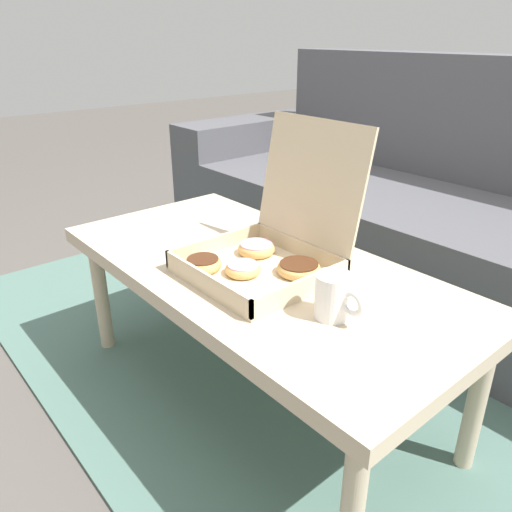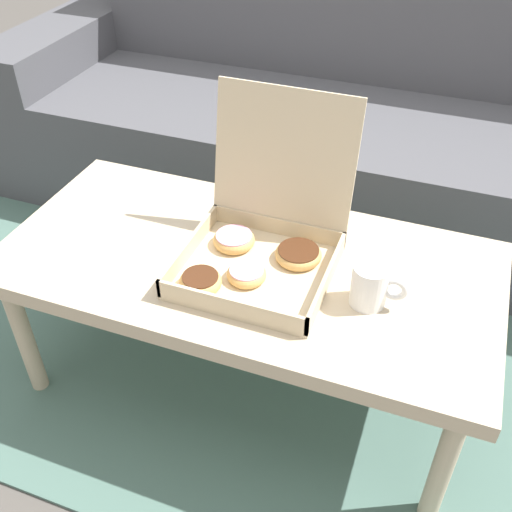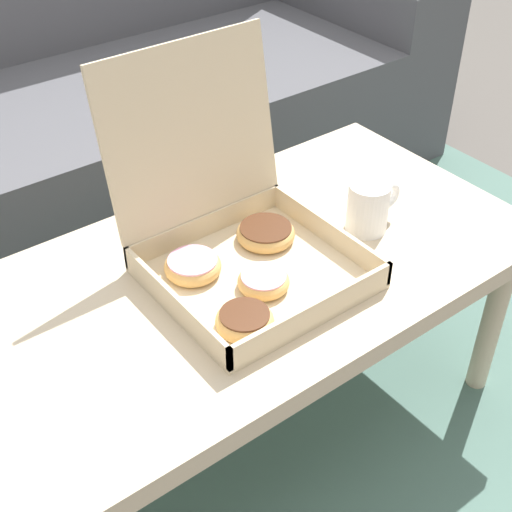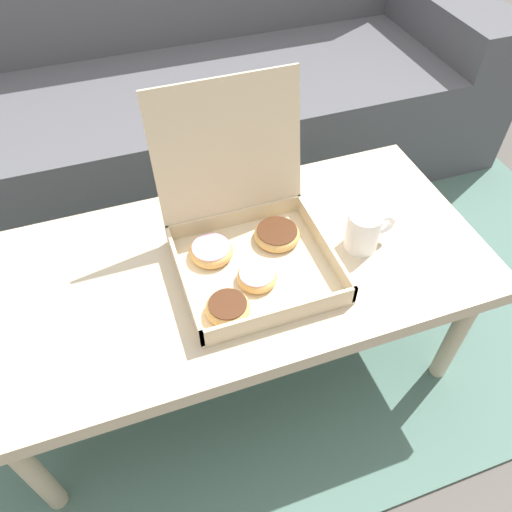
% 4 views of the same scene
% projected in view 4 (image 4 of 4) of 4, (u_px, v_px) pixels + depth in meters
% --- Properties ---
extents(ground_plane, '(12.00, 12.00, 0.00)m').
position_uv_depth(ground_plane, '(223.00, 319.00, 1.54)').
color(ground_plane, '#514C47').
extents(area_rug, '(2.61, 1.90, 0.01)m').
position_uv_depth(area_rug, '(198.00, 250.00, 1.72)').
color(area_rug, '#4C6B60').
rests_on(area_rug, ground_plane).
extents(couch, '(2.49, 0.81, 0.90)m').
position_uv_depth(couch, '(156.00, 99.00, 1.83)').
color(couch, '#4C4C51').
rests_on(couch, ground_plane).
extents(coffee_table, '(1.15, 0.56, 0.43)m').
position_uv_depth(coffee_table, '(234.00, 275.00, 1.15)').
color(coffee_table, '#C6B293').
rests_on(coffee_table, ground_plane).
extents(pastry_box, '(0.33, 0.37, 0.36)m').
position_uv_depth(pastry_box, '(245.00, 238.00, 1.09)').
color(pastry_box, beige).
rests_on(pastry_box, coffee_table).
extents(coffee_mug, '(0.12, 0.08, 0.10)m').
position_uv_depth(coffee_mug, '(364.00, 231.00, 1.12)').
color(coffee_mug, white).
rests_on(coffee_mug, coffee_table).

